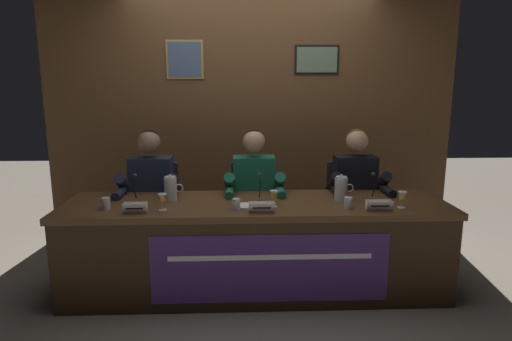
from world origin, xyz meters
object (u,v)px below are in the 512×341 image
(panelist_left, at_px, (150,191))
(nameplate_right, at_px, (379,205))
(panelist_center, at_px, (254,190))
(nameplate_center, at_px, (262,207))
(water_cup_left, at_px, (106,204))
(microphone_right, at_px, (376,192))
(juice_glass_center, at_px, (274,195))
(microphone_center, at_px, (260,193))
(chair_right, at_px, (350,213))
(juice_glass_left, at_px, (162,199))
(chair_left, at_px, (156,216))
(water_cup_right, at_px, (348,203))
(water_pitcher_right_side, at_px, (341,189))
(water_cup_center, at_px, (236,205))
(juice_glass_right, at_px, (402,196))
(conference_table, at_px, (257,235))
(chair_center, at_px, (254,214))
(panelist_right, at_px, (357,189))
(nameplate_left, at_px, (135,208))
(microphone_left, at_px, (133,194))
(document_stack_center, at_px, (252,206))
(water_pitcher_left_side, at_px, (171,189))

(panelist_left, height_order, nameplate_right, panelist_left)
(panelist_center, distance_m, nameplate_center, 0.65)
(water_cup_left, relative_size, microphone_right, 0.39)
(panelist_left, xyz_separation_m, water_cup_left, (-0.22, -0.51, 0.04))
(juice_glass_center, relative_size, microphone_center, 0.57)
(microphone_center, xyz_separation_m, chair_right, (0.86, 0.58, -0.35))
(juice_glass_left, distance_m, nameplate_right, 1.57)
(chair_left, distance_m, nameplate_center, 1.29)
(nameplate_right, distance_m, water_cup_right, 0.22)
(panelist_center, distance_m, microphone_right, 1.01)
(water_cup_right, xyz_separation_m, water_pitcher_right_side, (-0.00, 0.22, 0.06))
(water_cup_center, height_order, juice_glass_right, juice_glass_right)
(juice_glass_left, xyz_separation_m, water_cup_center, (0.53, -0.01, -0.05))
(chair_left, bearing_deg, conference_table, -37.01)
(water_cup_right, height_order, water_pitcher_right_side, water_pitcher_right_side)
(chair_center, xyz_separation_m, panelist_right, (0.89, -0.20, 0.28))
(nameplate_left, height_order, microphone_left, microphone_left)
(conference_table, bearing_deg, document_stack_center, -147.30)
(microphone_right, bearing_deg, juice_glass_right, -50.99)
(microphone_center, distance_m, juice_glass_right, 1.06)
(panelist_center, xyz_separation_m, microphone_center, (0.03, -0.38, 0.07))
(nameplate_right, bearing_deg, chair_right, 89.44)
(juice_glass_center, distance_m, chair_right, 1.09)
(chair_center, bearing_deg, document_stack_center, -92.68)
(water_cup_left, distance_m, water_pitcher_right_side, 1.79)
(panelist_left, height_order, chair_right, panelist_left)
(panelist_center, relative_size, chair_right, 1.36)
(nameplate_left, distance_m, microphone_right, 1.81)
(nameplate_center, bearing_deg, water_cup_center, 157.41)
(water_cup_left, xyz_separation_m, panelist_center, (1.11, 0.51, -0.04))
(chair_right, bearing_deg, conference_table, -142.85)
(microphone_center, bearing_deg, water_pitcher_right_side, 3.56)
(chair_left, relative_size, document_stack_center, 4.12)
(chair_center, distance_m, microphone_right, 1.16)
(panelist_center, relative_size, water_pitcher_left_side, 5.91)
(chair_right, relative_size, water_pitcher_right_side, 4.35)
(water_cup_center, xyz_separation_m, chair_right, (1.04, 0.77, -0.31))
(microphone_left, height_order, nameplate_center, microphone_left)
(nameplate_center, bearing_deg, water_pitcher_right_side, 25.62)
(water_pitcher_left_side, height_order, water_pitcher_right_side, same)
(juice_glass_right, xyz_separation_m, water_cup_right, (-0.40, -0.00, -0.05))
(juice_glass_left, bearing_deg, nameplate_right, -2.59)
(chair_center, bearing_deg, water_pitcher_left_side, -143.74)
(chair_left, bearing_deg, juice_glass_center, -34.40)
(juice_glass_right, bearing_deg, nameplate_center, -175.37)
(panelist_left, xyz_separation_m, panelist_right, (1.78, 0.00, 0.00))
(juice_glass_right, distance_m, document_stack_center, 1.11)
(water_pitcher_right_side, bearing_deg, nameplate_right, -54.00)
(microphone_right, height_order, water_pitcher_right_side, microphone_right)
(conference_table, height_order, panelist_center, panelist_center)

